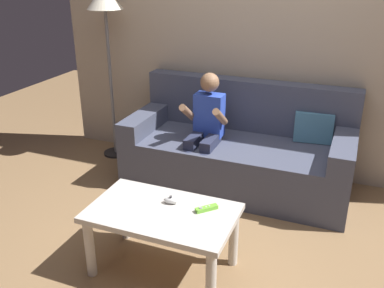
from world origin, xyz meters
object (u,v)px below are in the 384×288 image
Objects in this scene: game_remote_lime_near_edge at (207,208)px; floor_lamp at (105,11)px; couch at (240,152)px; coffee_table at (162,221)px; person_seated_on_couch at (205,126)px; nunchuk_white at (171,200)px.

floor_lamp is (-1.44, 1.31, 0.94)m from game_remote_lime_near_edge.
floor_lamp is (-1.31, 0.13, 1.09)m from couch.
person_seated_on_couch is at bearing 96.76° from coffee_table.
coffee_table is (0.13, -1.10, -0.20)m from person_seated_on_couch.
couch is at bearing 85.15° from nunchuk_white.
couch reaches higher than nunchuk_white.
coffee_table is at bearing -99.36° from nunchuk_white.
couch is at bearing 96.24° from game_remote_lime_near_edge.
floor_lamp is at bearing 174.38° from couch.
game_remote_lime_near_edge is at bearing 22.38° from coffee_table.
floor_lamp reaches higher than nunchuk_white.
nunchuk_white is at bearing -81.75° from person_seated_on_couch.
nunchuk_white is 0.06× the size of floor_lamp.
game_remote_lime_near_edge is (0.13, -1.18, 0.14)m from couch.
person_seated_on_couch is (-0.25, -0.18, 0.26)m from couch.
game_remote_lime_near_edge is 2.16m from floor_lamp.
couch reaches higher than game_remote_lime_near_edge.
coffee_table is 0.28m from game_remote_lime_near_edge.
couch is 19.53× the size of nunchuk_white.
nunchuk_white is (-0.10, -1.19, 0.15)m from couch.
couch is 1.16× the size of floor_lamp.
floor_lamp is at bearing 130.35° from coffee_table.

